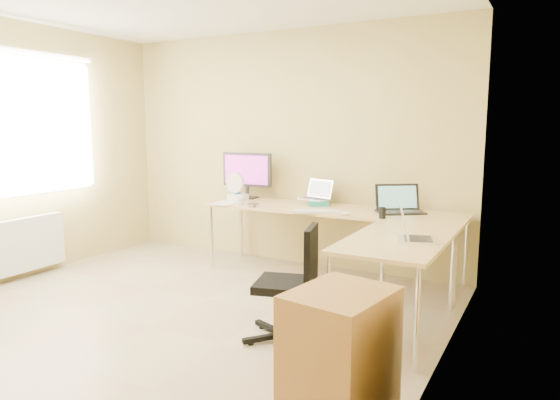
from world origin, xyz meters
The scene contains 23 objects.
floor centered at (0.00, 0.00, 0.00)m, with size 4.50×4.50×0.00m, color tan.
wall_back centered at (0.00, 2.25, 1.30)m, with size 4.50×4.50×0.00m, color tan.
wall_right centered at (2.10, 0.00, 1.30)m, with size 4.50×4.50×0.00m, color tan.
desk_main centered at (0.72, 1.85, 0.36)m, with size 2.65×0.70×0.73m, color tan.
desk_return centered at (1.70, 0.85, 0.36)m, with size 0.70×1.30×0.73m, color tan.
monitor centered at (-0.40, 2.05, 0.99)m, with size 0.61×0.20×0.53m, color #282727.
book_stack centered at (0.53, 2.01, 0.75)m, with size 0.21×0.28×0.05m, color #1A8577.
laptop_center centered at (0.48, 2.02, 0.88)m, with size 0.33×0.25×0.21m, color #B5B5B5.
laptop_black centered at (1.42, 1.92, 0.87)m, with size 0.43×0.32×0.27m, color black.
keyboard centered at (0.70, 1.55, 0.74)m, with size 0.46×0.13×0.02m, color silver.
mouse centered at (1.00, 1.55, 0.75)m, with size 0.09×0.06×0.03m, color silver.
mug centered at (-0.19, 1.58, 0.77)m, with size 0.10×0.10×0.09m, color silver.
cd_stack centered at (-0.01, 1.55, 0.75)m, with size 0.13×0.13×0.03m, color silver.
water_bottle centered at (-0.40, 1.85, 0.86)m, with size 0.08×0.08×0.27m, color #2864B0.
papers centered at (-0.40, 1.60, 0.73)m, with size 0.21×0.30×0.01m, color white.
white_box centered at (-0.40, 1.86, 0.77)m, with size 0.20×0.14×0.07m, color white.
desk_fan centered at (-0.40, 1.85, 0.87)m, with size 0.22×0.22×0.28m, color beige.
black_cup centered at (1.35, 1.55, 0.78)m, with size 0.06×0.06×0.10m, color black.
laptop_return centered at (1.85, 0.82, 0.84)m, with size 0.26×0.33×0.22m, color silver.
office_chair centered at (1.02, 0.30, 0.50)m, with size 0.52×0.52×0.86m, color black.
cabinet centered at (1.79, -0.53, 0.36)m, with size 0.44×0.54×0.75m, color brown.
radiator centered at (-2.03, 0.40, 0.35)m, with size 0.09×0.80×0.55m, color white.
window centered at (-2.05, 0.40, 1.55)m, with size 0.10×1.80×1.40m, color white.
Camera 1 is at (2.70, -2.83, 1.57)m, focal length 32.54 mm.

